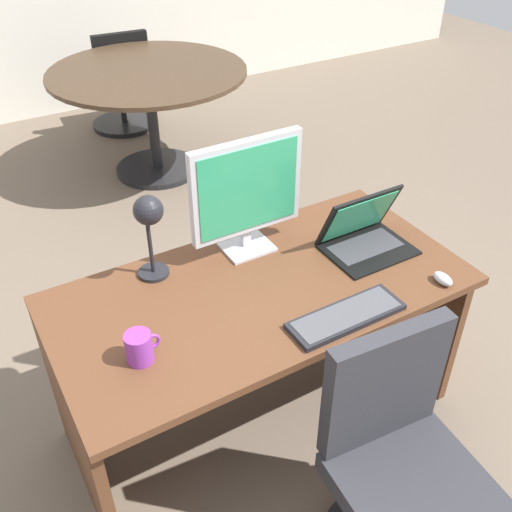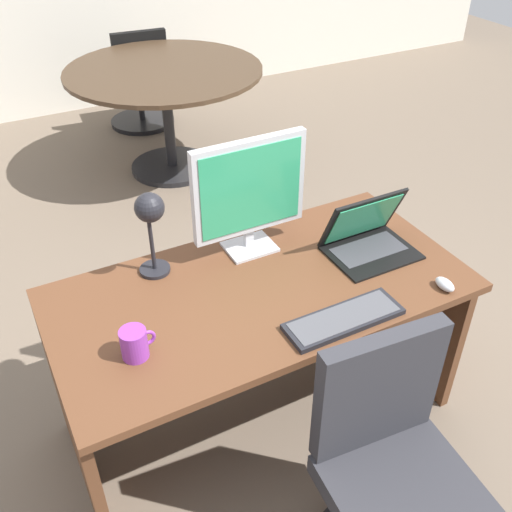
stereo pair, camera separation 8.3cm
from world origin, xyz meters
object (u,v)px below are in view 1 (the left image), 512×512
Objects in this scene: keyboard at (346,316)px; mouse at (443,279)px; desk at (255,323)px; office_chair at (400,483)px; desk_lamp at (149,221)px; meeting_chair_near at (122,91)px; laptop at (363,230)px; coffee_mug at (140,347)px; meeting_table at (150,96)px; monitor at (247,191)px.

mouse is (0.44, -0.03, 0.01)m from keyboard.
keyboard is 0.44m from mouse.
office_chair is (0.10, -0.79, -0.13)m from desk.
office_chair is (-0.51, -0.42, -0.38)m from mouse.
keyboard reaches higher than desk.
desk_lamp is 0.42× the size of meeting_chair_near.
laptop reaches higher than meeting_chair_near.
coffee_mug reaches higher than mouse.
mouse is at bearing -73.23° from laptop.
laptop is 3.94× the size of mouse.
laptop reaches higher than keyboard.
desk is 0.45m from keyboard.
meeting_table is at bearing -94.88° from meeting_chair_near.
office_chair is 1.09× the size of meeting_chair_near.
laptop is 0.80× the size of keyboard.
meeting_chair_near is at bearing 80.55° from monitor.
keyboard is at bearing 80.59° from office_chair.
keyboard is at bearing -96.65° from meeting_chair_near.
mouse is at bearing -32.22° from desk_lamp.
office_chair is at bearing -89.10° from monitor.
mouse reaches higher than keyboard.
monitor reaches higher than desk.
meeting_chair_near is at bearing 85.12° from meeting_table.
keyboard is 2.74m from meeting_table.
monitor is 1.34× the size of desk_lamp.
monitor is 2.25m from meeting_table.
mouse is (0.11, -0.36, -0.05)m from laptop.
desk is 0.61m from desk_lamp.
meeting_chair_near is (0.42, 3.60, -0.41)m from keyboard.
mouse is 1.16m from coffee_mug.
desk is at bearing -102.23° from meeting_table.
monitor is at bearing 90.90° from office_chair.
meeting_chair_near is at bearing 73.39° from desk_lamp.
mouse is 0.24× the size of desk_lamp.
monitor is at bearing -101.29° from meeting_table.
coffee_mug is 0.09× the size of meeting_table.
desk is at bearing 115.48° from keyboard.
office_chair reaches higher than mouse.
keyboard is (0.09, -0.55, -0.26)m from monitor.
mouse is at bearing -31.87° from desk.
desk is 3.64× the size of keyboard.
keyboard is 0.72m from coffee_mug.
office_chair reaches higher than meeting_table.
monitor is 0.82m from mouse.
coffee_mug is (-0.61, -0.37, -0.22)m from monitor.
mouse is at bearing -89.68° from meeting_chair_near.
meeting_chair_near is (0.09, 3.27, -0.47)m from laptop.
meeting_chair_near is (0.91, 3.04, -0.66)m from desk_lamp.
meeting_table is at bearing 78.71° from monitor.
coffee_mug is 3.63m from meeting_chair_near.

